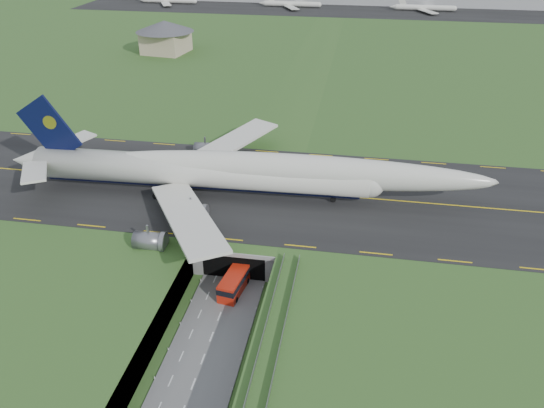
# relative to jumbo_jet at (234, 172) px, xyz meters

# --- Properties ---
(ground) EXTENTS (900.00, 900.00, 0.00)m
(ground) POSITION_rel_jumbo_jet_xyz_m (4.73, -29.30, -11.90)
(ground) COLOR #2D5522
(ground) RESTS_ON ground
(airfield_deck) EXTENTS (800.00, 800.00, 6.00)m
(airfield_deck) POSITION_rel_jumbo_jet_xyz_m (4.73, -29.30, -8.90)
(airfield_deck) COLOR gray
(airfield_deck) RESTS_ON ground
(trench_road) EXTENTS (12.00, 75.00, 0.20)m
(trench_road) POSITION_rel_jumbo_jet_xyz_m (4.73, -36.80, -11.80)
(trench_road) COLOR slate
(trench_road) RESTS_ON ground
(taxiway) EXTENTS (800.00, 44.00, 0.18)m
(taxiway) POSITION_rel_jumbo_jet_xyz_m (4.73, 3.70, -5.81)
(taxiway) COLOR black
(taxiway) RESTS_ON airfield_deck
(tunnel_portal) EXTENTS (17.00, 22.30, 6.00)m
(tunnel_portal) POSITION_rel_jumbo_jet_xyz_m (4.73, -12.59, -8.57)
(tunnel_portal) COLOR gray
(tunnel_portal) RESTS_ON ground
(guideway) EXTENTS (3.00, 53.00, 7.05)m
(guideway) POSITION_rel_jumbo_jet_xyz_m (15.73, -48.41, -6.58)
(guideway) COLOR #A8A8A3
(guideway) RESTS_ON ground
(jumbo_jet) EXTENTS (105.93, 66.01, 21.85)m
(jumbo_jet) POSITION_rel_jumbo_jet_xyz_m (0.00, 0.00, 0.00)
(jumbo_jet) COLOR silver
(jumbo_jet) RESTS_ON ground
(shuttle_tram) EXTENTS (4.53, 9.12, 3.53)m
(shuttle_tram) POSITION_rel_jumbo_jet_xyz_m (5.66, -24.99, -9.97)
(shuttle_tram) COLOR red
(shuttle_tram) RESTS_ON ground
(service_building) EXTENTS (27.79, 27.79, 13.41)m
(service_building) POSITION_rel_jumbo_jet_xyz_m (-59.16, 121.70, 2.04)
(service_building) COLOR #C1AC8B
(service_building) RESTS_ON ground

